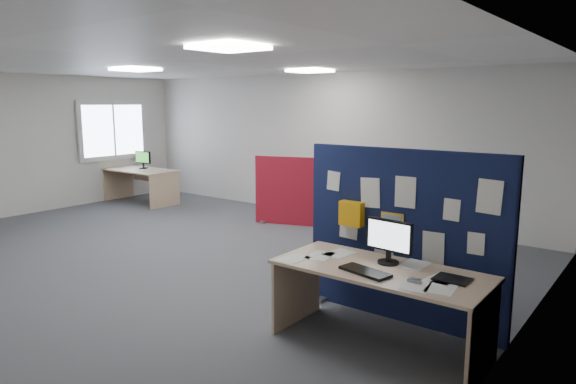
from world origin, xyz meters
The scene contains 18 objects.
floor centered at (0.00, 0.00, 0.00)m, with size 9.00×9.00×0.00m, color #515459.
ceiling centered at (0.00, 0.00, 2.70)m, with size 9.00×7.00×0.02m, color white.
wall_back centered at (0.00, 3.50, 1.35)m, with size 9.00×0.02×2.70m, color silver.
wall_left centered at (-4.50, 0.00, 1.35)m, with size 0.02×7.00×2.70m, color silver.
wall_right centered at (4.50, 0.00, 1.35)m, with size 0.02×7.00×2.70m, color silver.
window centered at (-4.44, 2.00, 1.55)m, with size 0.06×1.70×1.30m.
ceiling_lights centered at (0.33, 0.67, 2.67)m, with size 4.10×4.10×0.04m.
navy_divider centered at (3.47, -0.16, 0.86)m, with size 2.08×0.30×1.72m.
main_desk centered at (3.58, -0.76, 0.56)m, with size 1.86×0.83×0.73m.
monitor_main centered at (3.57, -0.65, 0.95)m, with size 0.46×0.19×0.40m.
keyboard centered at (3.54, -1.00, 0.74)m, with size 0.45×0.18×0.03m, color black.
mouse centered at (3.96, -0.96, 0.74)m, with size 0.10×0.06×0.03m, color gray.
paper_tray centered at (4.18, -0.73, 0.74)m, with size 0.28×0.22×0.01m, color black.
red_divider centered at (0.29, 2.47, 0.60)m, with size 1.55×0.56×1.21m.
second_desk centered at (-3.68, 2.13, 0.56)m, with size 1.67×0.84×0.73m.
monitor_second centered at (-3.75, 2.24, 0.94)m, with size 0.41×0.19×0.37m.
office_chair centered at (1.95, 1.46, 0.64)m, with size 0.75×0.72×1.13m.
desk_papers centered at (3.56, -0.83, 0.73)m, with size 1.60×0.82×0.00m.
Camera 1 is at (5.54, -4.69, 2.15)m, focal length 32.00 mm.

